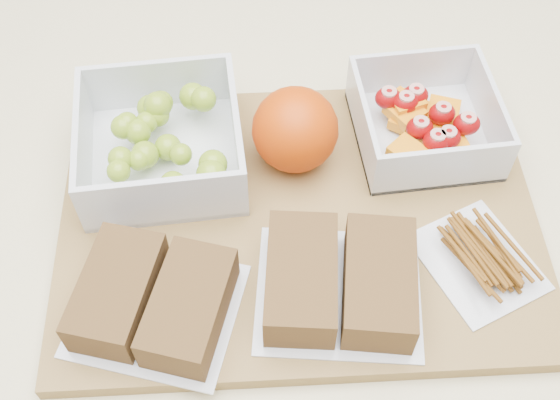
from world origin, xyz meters
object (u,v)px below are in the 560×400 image
at_px(fruit_container, 425,122).
at_px(pretzel_bag, 480,256).
at_px(cutting_board, 299,220).
at_px(orange, 295,130).
at_px(grape_container, 163,142).
at_px(sandwich_bag_center, 340,281).
at_px(sandwich_bag_left, 153,300).

xyz_separation_m(fruit_container, pretzel_bag, (0.01, -0.14, -0.01)).
bearing_deg(cutting_board, orange, 89.68).
height_order(fruit_container, orange, orange).
relative_size(grape_container, sandwich_bag_center, 0.93).
height_order(cutting_board, grape_container, grape_container).
bearing_deg(pretzel_bag, fruit_container, 95.17).
bearing_deg(cutting_board, fruit_container, 34.09).
xyz_separation_m(grape_container, pretzel_bag, (0.26, -0.15, -0.01)).
distance_m(sandwich_bag_left, pretzel_bag, 0.27).
xyz_separation_m(grape_container, fruit_container, (0.24, -0.00, -0.01)).
xyz_separation_m(sandwich_bag_center, pretzel_bag, (0.12, 0.01, -0.01)).
bearing_deg(grape_container, cutting_board, -34.45).
xyz_separation_m(grape_container, sandwich_bag_left, (-0.01, -0.16, -0.01)).
relative_size(sandwich_bag_left, pretzel_bag, 1.30).
height_order(fruit_container, pretzel_bag, fruit_container).
height_order(cutting_board, sandwich_bag_left, sandwich_bag_left).
height_order(orange, sandwich_bag_center, orange).
bearing_deg(orange, grape_container, 173.92).
height_order(orange, pretzel_bag, orange).
relative_size(fruit_container, pretzel_bag, 1.02).
bearing_deg(sandwich_bag_center, fruit_container, 54.90).
relative_size(fruit_container, sandwich_bag_center, 0.82).
bearing_deg(sandwich_bag_left, pretzel_bag, 2.05).
xyz_separation_m(cutting_board, sandwich_bag_left, (-0.13, -0.08, 0.03)).
height_order(fruit_container, sandwich_bag_center, fruit_container).
bearing_deg(grape_container, sandwich_bag_center, -49.79).
relative_size(sandwich_bag_center, pretzel_bag, 1.25).
height_order(cutting_board, pretzel_bag, pretzel_bag).
distance_m(grape_container, sandwich_bag_center, 0.21).
bearing_deg(sandwich_bag_left, sandwich_bag_center, -1.25).
bearing_deg(sandwich_bag_left, orange, 47.04).
relative_size(fruit_container, orange, 1.61).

